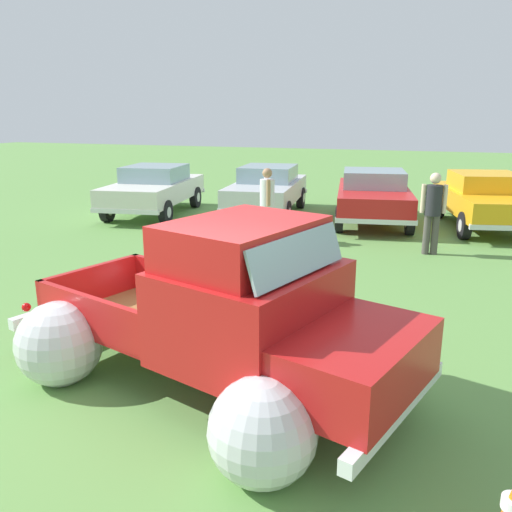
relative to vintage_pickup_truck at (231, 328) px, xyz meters
name	(u,v)px	position (x,y,z in m)	size (l,w,h in m)	color
ground_plane	(205,382)	(-0.37, 0.12, -0.76)	(80.00, 80.00, 0.00)	#609347
vintage_pickup_truck	(231,328)	(0.00, 0.00, 0.00)	(4.98, 3.75, 1.96)	black
show_car_0	(154,188)	(-6.11, 9.01, 0.03)	(2.49, 4.48, 1.43)	black
show_car_1	(267,188)	(-2.89, 10.04, 0.02)	(2.26, 4.45, 1.43)	black
show_car_2	(373,194)	(0.22, 9.84, 0.03)	(2.59, 4.51, 1.43)	black
show_car_3	(486,198)	(3.09, 10.11, 0.03)	(2.80, 4.58, 1.43)	black
spectator_0	(267,200)	(-1.84, 6.81, 0.22)	(0.45, 0.52, 1.72)	gray
spectator_1	(433,208)	(1.84, 6.82, 0.24)	(0.54, 0.39, 1.74)	#4C4742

